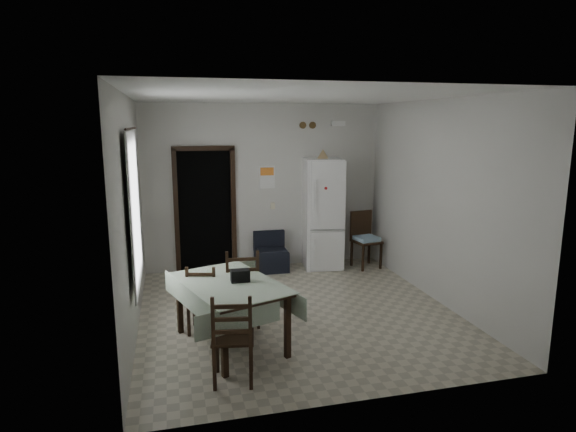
{
  "coord_description": "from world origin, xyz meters",
  "views": [
    {
      "loc": [
        -1.63,
        -6.06,
        2.57
      ],
      "look_at": [
        0.0,
        0.5,
        1.25
      ],
      "focal_mm": 30.0,
      "sensor_mm": 36.0,
      "label": 1
    }
  ],
  "objects_px": {
    "corner_chair": "(367,240)",
    "dining_chair_far_right": "(242,286)",
    "dining_table": "(230,314)",
    "dining_chair_near_head": "(233,336)",
    "navy_seat": "(271,252)",
    "fridge": "(322,214)",
    "dining_chair_far_left": "(204,297)"
  },
  "relations": [
    {
      "from": "fridge",
      "to": "dining_chair_far_right",
      "type": "height_order",
      "value": "fridge"
    },
    {
      "from": "navy_seat",
      "to": "dining_chair_near_head",
      "type": "bearing_deg",
      "value": -106.78
    },
    {
      "from": "corner_chair",
      "to": "dining_chair_near_head",
      "type": "bearing_deg",
      "value": -140.99
    },
    {
      "from": "navy_seat",
      "to": "dining_chair_near_head",
      "type": "distance_m",
      "value": 3.71
    },
    {
      "from": "dining_chair_far_right",
      "to": "dining_chair_near_head",
      "type": "bearing_deg",
      "value": 82.5
    },
    {
      "from": "fridge",
      "to": "dining_chair_far_left",
      "type": "relative_size",
      "value": 2.22
    },
    {
      "from": "navy_seat",
      "to": "corner_chair",
      "type": "distance_m",
      "value": 1.72
    },
    {
      "from": "navy_seat",
      "to": "dining_chair_near_head",
      "type": "relative_size",
      "value": 0.7
    },
    {
      "from": "dining_chair_near_head",
      "to": "fridge",
      "type": "bearing_deg",
      "value": -110.27
    },
    {
      "from": "corner_chair",
      "to": "fridge",
      "type": "bearing_deg",
      "value": 152.69
    },
    {
      "from": "fridge",
      "to": "dining_chair_far_left",
      "type": "height_order",
      "value": "fridge"
    },
    {
      "from": "navy_seat",
      "to": "dining_chair_near_head",
      "type": "xyz_separation_m",
      "value": [
        -1.14,
        -3.53,
        0.14
      ]
    },
    {
      "from": "corner_chair",
      "to": "dining_chair_far_right",
      "type": "distance_m",
      "value": 3.18
    },
    {
      "from": "fridge",
      "to": "navy_seat",
      "type": "distance_m",
      "value": 1.13
    },
    {
      "from": "fridge",
      "to": "corner_chair",
      "type": "relative_size",
      "value": 1.94
    },
    {
      "from": "dining_chair_far_right",
      "to": "dining_chair_far_left",
      "type": "bearing_deg",
      "value": 16.44
    },
    {
      "from": "dining_chair_far_left",
      "to": "dining_chair_far_right",
      "type": "bearing_deg",
      "value": -153.69
    },
    {
      "from": "corner_chair",
      "to": "dining_table",
      "type": "xyz_separation_m",
      "value": [
        -2.75,
        -2.48,
        -0.12
      ]
    },
    {
      "from": "fridge",
      "to": "corner_chair",
      "type": "xyz_separation_m",
      "value": [
        0.76,
        -0.23,
        -0.47
      ]
    },
    {
      "from": "corner_chair",
      "to": "dining_chair_far_left",
      "type": "relative_size",
      "value": 1.15
    },
    {
      "from": "corner_chair",
      "to": "dining_chair_far_right",
      "type": "height_order",
      "value": "dining_chair_far_right"
    },
    {
      "from": "dining_chair_far_right",
      "to": "navy_seat",
      "type": "bearing_deg",
      "value": -106.54
    },
    {
      "from": "fridge",
      "to": "corner_chair",
      "type": "distance_m",
      "value": 0.93
    },
    {
      "from": "navy_seat",
      "to": "dining_chair_far_right",
      "type": "xyz_separation_m",
      "value": [
        -0.84,
        -2.16,
        0.18
      ]
    },
    {
      "from": "dining_table",
      "to": "dining_chair_near_head",
      "type": "relative_size",
      "value": 1.53
    },
    {
      "from": "dining_chair_far_left",
      "to": "dining_chair_near_head",
      "type": "relative_size",
      "value": 0.92
    },
    {
      "from": "corner_chair",
      "to": "dining_chair_near_head",
      "type": "height_order",
      "value": "corner_chair"
    },
    {
      "from": "navy_seat",
      "to": "corner_chair",
      "type": "bearing_deg",
      "value": -6.74
    },
    {
      "from": "corner_chair",
      "to": "dining_table",
      "type": "distance_m",
      "value": 3.71
    },
    {
      "from": "corner_chair",
      "to": "dining_table",
      "type": "bearing_deg",
      "value": -148.32
    },
    {
      "from": "dining_chair_far_left",
      "to": "dining_chair_near_head",
      "type": "height_order",
      "value": "dining_chair_near_head"
    },
    {
      "from": "fridge",
      "to": "dining_table",
      "type": "xyz_separation_m",
      "value": [
        -1.99,
        -2.71,
        -0.6
      ]
    }
  ]
}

